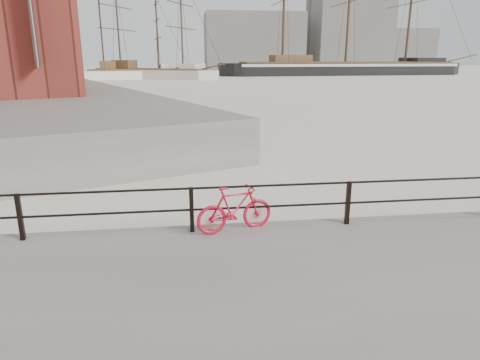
{
  "coord_description": "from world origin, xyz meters",
  "views": [
    {
      "loc": [
        -3.57,
        -8.86,
        4.0
      ],
      "look_at": [
        -2.24,
        1.5,
        1.0
      ],
      "focal_mm": 32.0,
      "sensor_mm": 36.0,
      "label": 1
    }
  ],
  "objects_px": {
    "barque_black": "(345,75)",
    "schooner_left": "(133,79)",
    "schooner_mid": "(152,79)",
    "bicycle": "(235,209)"
  },
  "relations": [
    {
      "from": "barque_black",
      "to": "schooner_left",
      "type": "xyz_separation_m",
      "value": [
        -47.44,
        -13.58,
        0.0
      ]
    },
    {
      "from": "schooner_mid",
      "to": "barque_black",
      "type": "bearing_deg",
      "value": 42.3
    },
    {
      "from": "bicycle",
      "to": "barque_black",
      "type": "height_order",
      "value": "barque_black"
    },
    {
      "from": "schooner_mid",
      "to": "schooner_left",
      "type": "height_order",
      "value": "schooner_mid"
    },
    {
      "from": "bicycle",
      "to": "schooner_mid",
      "type": "distance_m",
      "value": 78.32
    },
    {
      "from": "schooner_mid",
      "to": "bicycle",
      "type": "bearing_deg",
      "value": -59.18
    },
    {
      "from": "bicycle",
      "to": "barque_black",
      "type": "xyz_separation_m",
      "value": [
        36.76,
        91.16,
        -0.86
      ]
    },
    {
      "from": "barque_black",
      "to": "schooner_mid",
      "type": "height_order",
      "value": "barque_black"
    },
    {
      "from": "schooner_mid",
      "to": "schooner_left",
      "type": "distance_m",
      "value": 3.59
    },
    {
      "from": "bicycle",
      "to": "schooner_mid",
      "type": "bearing_deg",
      "value": 80.93
    }
  ]
}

